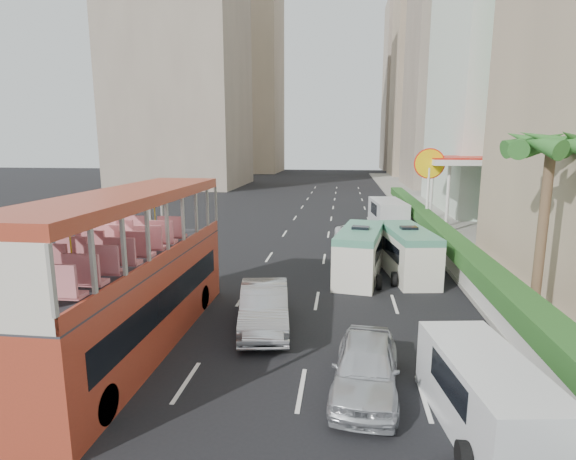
% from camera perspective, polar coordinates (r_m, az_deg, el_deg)
% --- Properties ---
extents(ground_plane, '(200.00, 200.00, 0.00)m').
position_cam_1_polar(ground_plane, '(14.53, 4.09, -15.70)').
color(ground_plane, black).
rests_on(ground_plane, ground).
extents(double_decker_bus, '(2.50, 11.00, 5.06)m').
position_cam_1_polar(double_decker_bus, '(15.09, -19.25, -4.97)').
color(double_decker_bus, '#AA3A23').
rests_on(double_decker_bus, ground).
extents(car_silver_lane_a, '(2.39, 4.95, 1.56)m').
position_cam_1_polar(car_silver_lane_a, '(16.55, -3.01, -12.23)').
color(car_silver_lane_a, silver).
rests_on(car_silver_lane_a, ground).
extents(car_silver_lane_b, '(2.08, 4.35, 1.44)m').
position_cam_1_polar(car_silver_lane_b, '(12.88, 9.74, -19.58)').
color(car_silver_lane_b, silver).
rests_on(car_silver_lane_b, ground).
extents(van_asset, '(2.63, 4.87, 1.30)m').
position_cam_1_polar(van_asset, '(29.09, 8.33, -2.09)').
color(van_asset, silver).
rests_on(van_asset, ground).
extents(minibus_near, '(2.68, 5.69, 2.42)m').
position_cam_1_polar(minibus_near, '(22.29, 9.11, -2.94)').
color(minibus_near, silver).
rests_on(minibus_near, ground).
extents(minibus_far, '(2.53, 5.55, 2.37)m').
position_cam_1_polar(minibus_far, '(23.03, 14.94, -2.79)').
color(minibus_far, silver).
rests_on(minibus_far, ground).
extents(panel_van_near, '(2.39, 4.63, 1.77)m').
position_cam_1_polar(panel_van_near, '(11.75, 23.78, -18.67)').
color(panel_van_near, silver).
rests_on(panel_van_near, ground).
extents(panel_van_far, '(2.73, 5.63, 2.17)m').
position_cam_1_polar(panel_van_far, '(35.65, 12.54, 1.95)').
color(panel_van_far, silver).
rests_on(panel_van_far, ground).
extents(sidewalk, '(6.00, 120.00, 0.18)m').
position_cam_1_polar(sidewalk, '(39.42, 19.26, 0.97)').
color(sidewalk, '#99968C').
rests_on(sidewalk, ground).
extents(kerb_wall, '(0.30, 44.00, 1.00)m').
position_cam_1_polar(kerb_wall, '(28.16, 18.37, -1.56)').
color(kerb_wall, silver).
rests_on(kerb_wall, sidewalk).
extents(hedge, '(1.10, 44.00, 0.70)m').
position_cam_1_polar(hedge, '(27.99, 18.47, 0.14)').
color(hedge, '#2D6626').
rests_on(hedge, kerb_wall).
extents(palm_tree, '(0.36, 0.36, 6.40)m').
position_cam_1_polar(palm_tree, '(18.70, 29.57, -0.12)').
color(palm_tree, brown).
rests_on(palm_tree, sidewalk).
extents(shell_station, '(6.50, 8.00, 5.50)m').
position_cam_1_polar(shell_station, '(37.37, 21.65, 4.42)').
color(shell_station, silver).
rests_on(shell_station, ground).
extents(tower_mid, '(16.00, 16.00, 50.00)m').
position_cam_1_polar(tower_mid, '(75.38, 22.24, 24.40)').
color(tower_mid, '#A1917F').
rests_on(tower_mid, ground).
extents(tower_far_a, '(14.00, 14.00, 44.00)m').
position_cam_1_polar(tower_far_a, '(97.61, 17.68, 19.61)').
color(tower_far_a, tan).
rests_on(tower_far_a, ground).
extents(tower_far_b, '(14.00, 14.00, 40.00)m').
position_cam_1_polar(tower_far_b, '(118.88, 15.64, 17.09)').
color(tower_far_b, '#A1917F').
rests_on(tower_far_b, ground).
extents(tower_left_a, '(18.00, 18.00, 52.00)m').
position_cam_1_polar(tower_left_a, '(74.87, -13.79, 25.76)').
color(tower_left_a, '#A1917F').
rests_on(tower_left_a, ground).
extents(tower_left_b, '(16.00, 16.00, 46.00)m').
position_cam_1_polar(tower_left_b, '(106.70, -5.60, 19.81)').
color(tower_left_b, tan).
rests_on(tower_left_b, ground).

